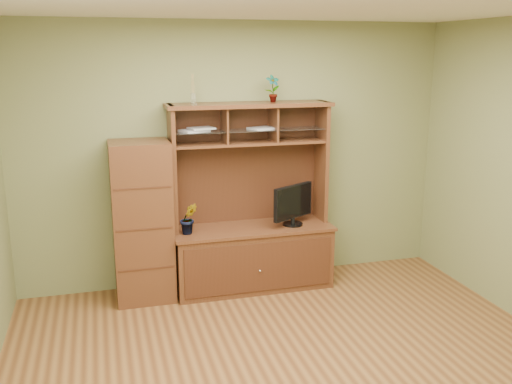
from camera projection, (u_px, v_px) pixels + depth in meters
name	position (u px, v px, depth m)	size (l,w,h in m)	color
room	(302.00, 202.00, 4.04)	(4.54, 4.04, 2.74)	#5A3319
media_hutch	(252.00, 238.00, 5.88)	(1.66, 0.61, 1.90)	#4A2415
monitor	(293.00, 204.00, 5.83)	(0.48, 0.30, 0.42)	black
orchid_plant	(189.00, 218.00, 5.57)	(0.17, 0.14, 0.31)	#30521C
top_plant	(273.00, 88.00, 5.66)	(0.14, 0.10, 0.27)	#386523
reed_diffuser	(193.00, 92.00, 5.45)	(0.06, 0.06, 0.29)	silver
magazines	(219.00, 129.00, 5.61)	(0.99, 0.28, 0.04)	#B2B2B7
side_cabinet	(142.00, 222.00, 5.53)	(0.56, 0.51, 1.57)	#4A2415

